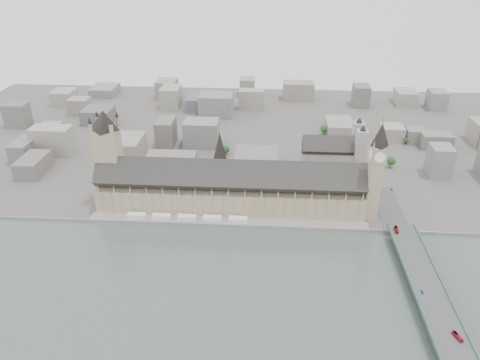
# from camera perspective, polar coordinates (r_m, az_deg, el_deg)

# --- Properties ---
(ground) EXTENTS (900.00, 900.00, 0.00)m
(ground) POSITION_cam_1_polar(r_m,az_deg,el_deg) (462.55, -1.42, -4.72)
(ground) COLOR #595651
(ground) RESTS_ON ground
(river_thames) EXTENTS (600.00, 600.00, 0.00)m
(river_thames) POSITION_cam_1_polar(r_m,az_deg,el_deg) (335.33, -4.09, -19.83)
(river_thames) COLOR #434F45
(river_thames) RESTS_ON ground
(embankment_wall) EXTENTS (600.00, 1.50, 3.00)m
(embankment_wall) POSITION_cam_1_polar(r_m,az_deg,el_deg) (449.15, -1.60, -5.57)
(embankment_wall) COLOR gray
(embankment_wall) RESTS_ON ground
(river_terrace) EXTENTS (270.00, 15.00, 2.00)m
(river_terrace) POSITION_cam_1_polar(r_m,az_deg,el_deg) (455.70, -1.51, -5.11)
(river_terrace) COLOR gray
(river_terrace) RESTS_ON ground
(terrace_tents) EXTENTS (118.00, 7.00, 4.00)m
(terrace_tents) POSITION_cam_1_polar(r_m,az_deg,el_deg) (459.57, -6.50, -4.55)
(terrace_tents) COLOR white
(terrace_tents) RESTS_ON river_terrace
(palace_of_westminster) EXTENTS (265.00, 40.73, 55.44)m
(palace_of_westminster) POSITION_cam_1_polar(r_m,az_deg,el_deg) (468.05, -1.24, -1.08)
(palace_of_westminster) COLOR tan
(palace_of_westminster) RESTS_ON ground
(elizabeth_tower) EXTENTS (17.00, 17.00, 107.50)m
(elizabeth_tower) POSITION_cam_1_polar(r_m,az_deg,el_deg) (451.36, 16.32, 1.64)
(elizabeth_tower) COLOR tan
(elizabeth_tower) RESTS_ON ground
(victoria_tower) EXTENTS (30.00, 30.00, 100.00)m
(victoria_tower) POSITION_cam_1_polar(r_m,az_deg,el_deg) (484.69, -15.76, 3.16)
(victoria_tower) COLOR tan
(victoria_tower) RESTS_ON ground
(central_tower) EXTENTS (13.00, 13.00, 48.00)m
(central_tower) POSITION_cam_1_polar(r_m,az_deg,el_deg) (458.98, -2.46, 3.20)
(central_tower) COLOR tan
(central_tower) RESTS_ON ground
(westminster_bridge) EXTENTS (25.00, 325.00, 10.25)m
(westminster_bridge) POSITION_cam_1_polar(r_m,az_deg,el_deg) (406.04, 21.24, -11.17)
(westminster_bridge) COLOR #474749
(westminster_bridge) RESTS_ON ground
(bridge_parapets) EXTENTS (25.00, 235.00, 1.15)m
(bridge_parapets) POSITION_cam_1_polar(r_m,az_deg,el_deg) (370.42, 23.23, -14.70)
(bridge_parapets) COLOR #36634C
(bridge_parapets) RESTS_ON westminster_bridge
(westminster_abbey) EXTENTS (68.00, 36.00, 64.00)m
(westminster_abbey) POSITION_cam_1_polar(r_m,az_deg,el_deg) (537.90, 11.33, 2.60)
(westminster_abbey) COLOR #A09A90
(westminster_abbey) RESTS_ON ground
(city_skyline_inland) EXTENTS (720.00, 360.00, 38.00)m
(city_skyline_inland) POSITION_cam_1_polar(r_m,az_deg,el_deg) (675.38, 0.43, 7.76)
(city_skyline_inland) COLOR gray
(city_skyline_inland) RESTS_ON ground
(park_trees) EXTENTS (110.00, 30.00, 15.00)m
(park_trees) POSITION_cam_1_polar(r_m,az_deg,el_deg) (511.45, -1.95, -0.40)
(park_trees) COLOR #19461A
(park_trees) RESTS_ON ground
(red_bus_north) EXTENTS (3.41, 10.80, 2.96)m
(red_bus_north) POSITION_cam_1_polar(r_m,az_deg,el_deg) (447.55, 18.52, -5.75)
(red_bus_north) COLOR #AF1614
(red_bus_north) RESTS_ON westminster_bridge
(red_bus_south) EXTENTS (5.14, 9.73, 2.65)m
(red_bus_south) POSITION_cam_1_polar(r_m,az_deg,el_deg) (356.33, 24.98, -16.90)
(red_bus_south) COLOR red
(red_bus_south) RESTS_ON westminster_bridge
(car_blue) EXTENTS (1.57, 3.77, 1.28)m
(car_blue) POSITION_cam_1_polar(r_m,az_deg,el_deg) (383.75, 21.34, -12.61)
(car_blue) COLOR #1B5DB2
(car_blue) RESTS_ON westminster_bridge
(car_approach) EXTENTS (2.57, 5.06, 1.41)m
(car_approach) POSITION_cam_1_polar(r_m,az_deg,el_deg) (516.32, 18.01, -1.12)
(car_approach) COLOR gray
(car_approach) RESTS_ON westminster_bridge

